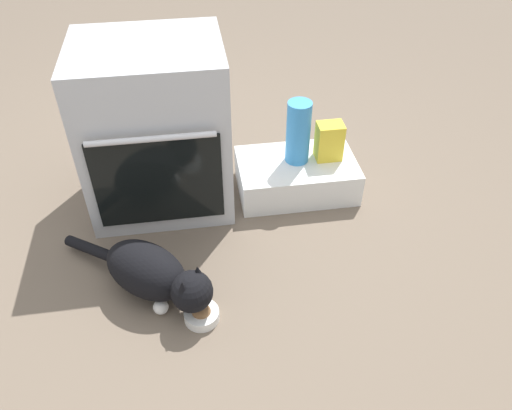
{
  "coord_description": "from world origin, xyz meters",
  "views": [
    {
      "loc": [
        0.07,
        -1.54,
        1.55
      ],
      "look_at": [
        0.29,
        -0.05,
        0.25
      ],
      "focal_mm": 35.49,
      "sensor_mm": 36.0,
      "label": 1
    }
  ],
  "objects_px": {
    "cat": "(154,274)",
    "water_bottle": "(298,132)",
    "oven": "(156,129)",
    "snack_bag": "(329,141)",
    "pantry_cabinet": "(296,176)",
    "food_bowl": "(202,314)"
  },
  "relations": [
    {
      "from": "oven",
      "to": "snack_bag",
      "type": "relative_size",
      "value": 4.17
    },
    {
      "from": "cat",
      "to": "oven",
      "type": "bearing_deg",
      "value": 126.97
    },
    {
      "from": "food_bowl",
      "to": "snack_bag",
      "type": "xyz_separation_m",
      "value": [
        0.65,
        0.72,
        0.23
      ]
    },
    {
      "from": "cat",
      "to": "snack_bag",
      "type": "height_order",
      "value": "snack_bag"
    },
    {
      "from": "snack_bag",
      "to": "food_bowl",
      "type": "bearing_deg",
      "value": -132.42
    },
    {
      "from": "pantry_cabinet",
      "to": "food_bowl",
      "type": "relative_size",
      "value": 4.22
    },
    {
      "from": "pantry_cabinet",
      "to": "snack_bag",
      "type": "xyz_separation_m",
      "value": [
        0.15,
        0.01,
        0.17
      ]
    },
    {
      "from": "cat",
      "to": "water_bottle",
      "type": "distance_m",
      "value": 0.91
    },
    {
      "from": "cat",
      "to": "water_bottle",
      "type": "height_order",
      "value": "water_bottle"
    },
    {
      "from": "food_bowl",
      "to": "snack_bag",
      "type": "height_order",
      "value": "snack_bag"
    },
    {
      "from": "cat",
      "to": "water_bottle",
      "type": "relative_size",
      "value": 2.0
    },
    {
      "from": "oven",
      "to": "snack_bag",
      "type": "bearing_deg",
      "value": -2.2
    },
    {
      "from": "pantry_cabinet",
      "to": "cat",
      "type": "xyz_separation_m",
      "value": [
        -0.67,
        -0.56,
        0.04
      ]
    },
    {
      "from": "snack_bag",
      "to": "water_bottle",
      "type": "bearing_deg",
      "value": 178.39
    },
    {
      "from": "water_bottle",
      "to": "snack_bag",
      "type": "height_order",
      "value": "water_bottle"
    },
    {
      "from": "snack_bag",
      "to": "pantry_cabinet",
      "type": "bearing_deg",
      "value": -175.07
    },
    {
      "from": "cat",
      "to": "food_bowl",
      "type": "bearing_deg",
      "value": 0.0
    },
    {
      "from": "oven",
      "to": "cat",
      "type": "relative_size",
      "value": 1.25
    },
    {
      "from": "oven",
      "to": "cat",
      "type": "height_order",
      "value": "oven"
    },
    {
      "from": "cat",
      "to": "snack_bag",
      "type": "relative_size",
      "value": 3.33
    },
    {
      "from": "water_bottle",
      "to": "snack_bag",
      "type": "bearing_deg",
      "value": -1.61
    },
    {
      "from": "oven",
      "to": "cat",
      "type": "distance_m",
      "value": 0.66
    }
  ]
}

